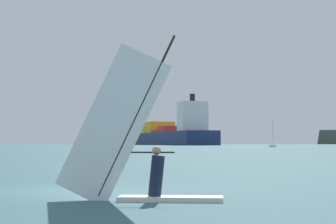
% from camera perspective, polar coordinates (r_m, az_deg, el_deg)
% --- Properties ---
extents(ground_plane, '(4000.00, 4000.00, 0.00)m').
position_cam_1_polar(ground_plane, '(17.62, -8.52, -7.75)').
color(ground_plane, '#386066').
extents(windsurfer, '(4.10, 1.63, 4.29)m').
position_cam_1_polar(windsurfer, '(14.09, -2.64, -4.78)').
color(windsurfer, white).
rests_on(windsurfer, ground_plane).
extents(cargo_ship, '(156.58, 187.38, 39.08)m').
position_cam_1_polar(cargo_ship, '(511.43, -0.48, -2.31)').
color(cargo_ship, navy).
rests_on(cargo_ship, ground_plane).
extents(small_sailboat, '(2.98, 7.43, 10.29)m').
position_cam_1_polar(small_sailboat, '(222.54, 10.47, -3.23)').
color(small_sailboat, white).
rests_on(small_sailboat, ground_plane).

